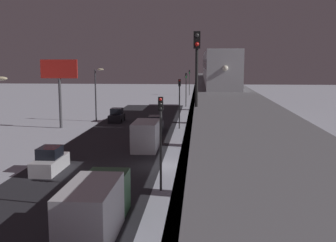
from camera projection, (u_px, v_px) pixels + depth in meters
The scene contains 16 objects.
ground_plane at pixel (159, 166), 34.79m from camera, with size 240.00×240.00×0.00m, color silver.
avenue_asphalt at pixel (97, 165), 35.19m from camera, with size 11.00×94.66×0.01m, color #28282D.
elevated_railway at pixel (223, 102), 33.61m from camera, with size 5.00×94.66×6.31m.
subway_train at pixel (216, 66), 50.30m from camera, with size 2.94×36.87×3.40m.
rail_signal at pixel (197, 56), 21.93m from camera, with size 0.36×0.41×4.00m.
sedan_black at pixel (117, 116), 59.67m from camera, with size 1.91×4.01×1.97m.
sedan_white at pixel (50, 161), 33.06m from camera, with size 1.80×4.49×1.97m.
sedan_black_2 at pixel (155, 125), 51.41m from camera, with size 1.80×4.61×1.97m.
box_truck at pixel (96, 206), 21.31m from camera, with size 2.40×7.40×2.80m.
delivery_van at pixel (147, 134), 42.07m from camera, with size 2.40×7.40×2.80m.
traffic_light_near at pixel (161, 130), 27.61m from camera, with size 0.32×0.44×6.40m.
traffic_light_mid at pixel (179, 96), 53.24m from camera, with size 0.32×0.44×6.40m.
traffic_light_far at pixel (186, 85), 78.87m from camera, with size 0.32×0.44×6.40m.
traffic_light_distant at pixel (189, 79), 104.50m from camera, with size 0.32×0.44×6.40m.
commercial_billboard at pixel (59, 76), 53.29m from camera, with size 4.80×0.36×8.90m.
street_lamp_far at pixel (97, 88), 59.61m from camera, with size 1.35×0.44×7.65m.
Camera 1 is at (-3.35, 33.72, 8.79)m, focal length 44.29 mm.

